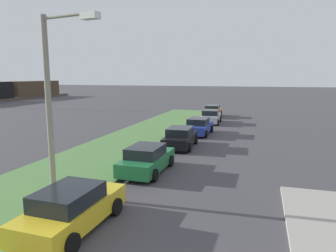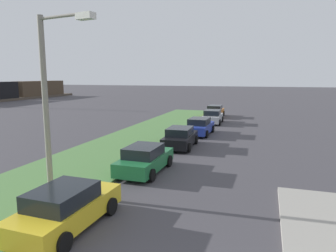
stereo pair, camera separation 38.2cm
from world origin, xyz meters
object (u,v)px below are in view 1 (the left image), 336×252
Objects in this scene: parked_car_black at (180,137)px; streetlight at (54,94)px; parked_car_yellow at (72,208)px; parked_car_orange at (213,111)px; parked_car_silver at (211,117)px; parked_car_blue at (199,126)px; parked_car_green at (147,159)px.

streetlight reaches higher than parked_car_black.
parked_car_orange is (30.23, -0.11, 0.00)m from parked_car_yellow.
parked_car_silver and parked_car_orange have the same top height.
parked_car_black is 12.05m from parked_car_silver.
parked_car_blue is 12.25m from parked_car_orange.
parked_car_silver is at bearing -174.29° from parked_car_orange.
streetlight reaches higher than parked_car_blue.
parked_car_blue and parked_car_orange have the same top height.
parked_car_yellow and parked_car_silver have the same top height.
streetlight reaches higher than parked_car_silver.
parked_car_yellow is 1.00× the size of parked_car_black.
parked_car_yellow is at bearing 175.59° from parked_car_black.
parked_car_green is at bearing 178.51° from parked_car_blue.
parked_car_blue is 1.00× the size of parked_car_silver.
streetlight is at bearing 174.47° from parked_car_orange.
parked_car_blue and parked_car_silver have the same top height.
parked_car_silver is at bearing -0.90° from parked_car_green.
parked_car_black is at bearing -0.14° from parked_car_yellow.
parked_car_green is 18.26m from parked_car_silver.
parked_car_green is 11.47m from parked_car_blue.
parked_car_black is (6.20, -0.23, 0.00)m from parked_car_green.
parked_car_green is 0.99× the size of parked_car_silver.
parked_car_blue is at bearing -5.61° from parked_car_black.
parked_car_black is (12.74, -0.45, 0.00)m from parked_car_yellow.
parked_car_yellow and parked_car_orange have the same top height.
parked_car_yellow is 18.01m from parked_car_blue.
parked_car_yellow is 30.23m from parked_car_orange.
parked_car_green is 1.00× the size of parked_car_blue.
parked_car_black is at bearing -14.10° from streetlight.
parked_car_orange is at bearing 1.67° from parked_car_yellow.
parked_car_silver is 5.47m from parked_car_orange.
parked_car_silver is at bearing -7.36° from streetlight.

